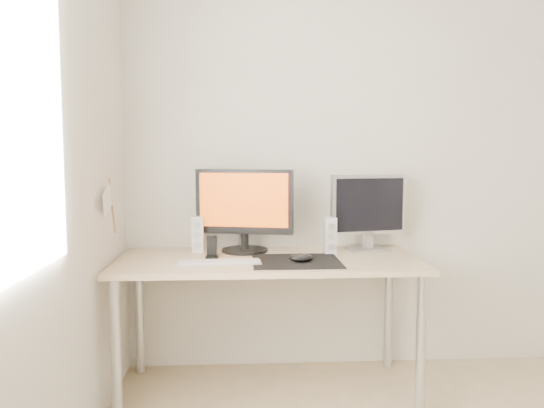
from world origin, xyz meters
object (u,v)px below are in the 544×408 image
desk (268,272)px  speaker_right (330,235)px  main_monitor (244,207)px  speaker_left (198,235)px  second_monitor (368,209)px  phone_dock (212,251)px  mouse (301,258)px  keyboard (219,262)px

desk → speaker_right: 0.41m
main_monitor → speaker_left: main_monitor is taller
desk → second_monitor: (0.58, 0.19, 0.32)m
main_monitor → phone_dock: 0.32m
mouse → desk: bearing=141.9°
speaker_left → keyboard: 0.37m
speaker_left → phone_dock: 0.20m
desk → speaker_right: speaker_right is taller
second_monitor → mouse: bearing=-143.2°
mouse → speaker_right: 0.32m
speaker_left → keyboard: size_ratio=0.47×
speaker_right → phone_dock: size_ratio=1.70×
second_monitor → speaker_right: 0.28m
keyboard → main_monitor: bearing=68.0°
mouse → desk: (-0.16, 0.13, -0.10)m
main_monitor → second_monitor: (0.71, 0.01, -0.01)m
mouse → phone_dock: size_ratio=1.01×
speaker_left → speaker_right: size_ratio=1.00×
mouse → second_monitor: size_ratio=0.27×
mouse → speaker_right: bearing=52.1°
desk → main_monitor: bearing=124.1°
main_monitor → phone_dock: bearing=-137.0°
second_monitor → main_monitor: bearing=-179.5°
phone_dock → speaker_left: bearing=117.1°
second_monitor → keyboard: second_monitor is taller
speaker_left → mouse: bearing=-30.2°
speaker_left → speaker_right: same height
speaker_right → phone_dock: speaker_right is taller
speaker_left → speaker_right: 0.74m
desk → speaker_left: bearing=153.6°
desk → speaker_left: (-0.39, 0.19, 0.18)m
desk → main_monitor: 0.40m
keyboard → second_monitor: bearing=21.3°
second_monitor → keyboard: bearing=-158.7°
second_monitor → phone_dock: bearing=-169.2°
desk → phone_dock: size_ratio=13.48×
second_monitor → speaker_right: second_monitor is taller
desk → phone_dock: phone_dock is taller
main_monitor → speaker_right: 0.50m
keyboard → phone_dock: size_ratio=3.59×
speaker_left → phone_dock: bearing=-62.9°
second_monitor → phone_dock: (-0.88, -0.17, -0.20)m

